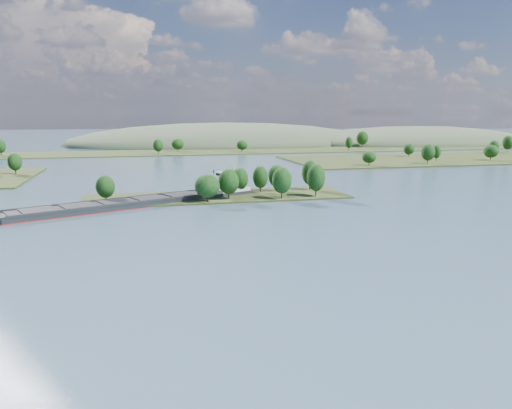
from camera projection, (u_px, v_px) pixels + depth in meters
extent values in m
plane|color=#364F5E|center=(253.00, 234.00, 134.05)|extent=(1800.00, 1800.00, 0.00)
cube|color=#283317|center=(217.00, 197.00, 191.40)|extent=(100.00, 30.00, 1.20)
cylinder|color=black|center=(282.00, 193.00, 184.71)|extent=(0.50, 0.50, 3.82)
ellipsoid|color=black|center=(282.00, 180.00, 183.82)|extent=(7.39, 7.39, 9.82)
cylinder|color=black|center=(232.00, 187.00, 203.43)|extent=(0.50, 0.50, 2.98)
ellipsoid|color=black|center=(232.00, 178.00, 202.74)|extent=(7.41, 7.41, 7.67)
cylinder|color=black|center=(229.00, 194.00, 183.64)|extent=(0.50, 0.50, 3.66)
ellipsoid|color=black|center=(229.00, 182.00, 182.80)|extent=(7.79, 7.79, 9.40)
cylinder|color=black|center=(240.00, 190.00, 195.08)|extent=(0.50, 0.50, 3.36)
ellipsoid|color=black|center=(240.00, 179.00, 194.31)|extent=(6.55, 6.55, 8.65)
cylinder|color=black|center=(207.00, 197.00, 177.74)|extent=(0.50, 0.50, 3.23)
ellipsoid|color=black|center=(207.00, 186.00, 176.99)|extent=(9.06, 9.06, 8.32)
cylinder|color=black|center=(106.00, 198.00, 177.17)|extent=(0.50, 0.50, 3.16)
ellipsoid|color=black|center=(105.00, 187.00, 176.44)|extent=(6.70, 6.70, 8.13)
cylinder|color=black|center=(260.00, 188.00, 199.15)|extent=(0.50, 0.50, 3.46)
ellipsoid|color=black|center=(260.00, 177.00, 198.35)|extent=(6.20, 6.20, 8.90)
cylinder|color=black|center=(310.00, 185.00, 205.78)|extent=(0.50, 0.50, 4.00)
ellipsoid|color=black|center=(310.00, 173.00, 204.86)|extent=(6.66, 6.66, 10.28)
cylinder|color=black|center=(316.00, 191.00, 189.72)|extent=(0.50, 0.50, 4.02)
ellipsoid|color=black|center=(316.00, 178.00, 188.79)|extent=(7.00, 7.00, 10.33)
cylinder|color=black|center=(276.00, 187.00, 202.50)|extent=(0.50, 0.50, 3.47)
ellipsoid|color=black|center=(277.00, 176.00, 201.70)|extent=(6.87, 6.87, 8.94)
cylinder|color=black|center=(16.00, 171.00, 256.72)|extent=(0.50, 0.50, 3.55)
ellipsoid|color=black|center=(15.00, 162.00, 255.90)|extent=(7.03, 7.03, 9.13)
cube|color=#283317|center=(506.00, 158.00, 359.12)|extent=(320.00, 90.00, 1.60)
cylinder|color=black|center=(369.00, 163.00, 298.52)|extent=(0.50, 0.50, 2.84)
ellipsoid|color=black|center=(369.00, 157.00, 297.86)|extent=(8.46, 8.46, 7.30)
cylinder|color=black|center=(507.00, 150.00, 396.36)|extent=(0.50, 0.50, 4.37)
ellipsoid|color=black|center=(508.00, 143.00, 395.35)|extent=(8.42, 8.42, 11.24)
cylinder|color=black|center=(490.00, 158.00, 330.49)|extent=(0.50, 0.50, 3.39)
ellipsoid|color=black|center=(491.00, 151.00, 329.70)|extent=(9.48, 9.48, 8.72)
cylinder|color=black|center=(428.00, 160.00, 308.32)|extent=(0.50, 0.50, 3.99)
ellipsoid|color=black|center=(428.00, 152.00, 307.40)|extent=(8.46, 8.46, 10.25)
cylinder|color=black|center=(436.00, 158.00, 325.11)|extent=(0.50, 0.50, 3.41)
ellipsoid|color=black|center=(437.00, 152.00, 324.32)|extent=(5.35, 5.35, 8.76)
cylinder|color=black|center=(409.00, 155.00, 357.16)|extent=(0.50, 0.50, 3.07)
ellipsoid|color=black|center=(409.00, 149.00, 356.45)|extent=(7.62, 7.62, 7.90)
cylinder|color=black|center=(494.00, 151.00, 389.79)|extent=(0.50, 0.50, 3.23)
ellipsoid|color=black|center=(494.00, 146.00, 389.04)|extent=(7.27, 7.27, 8.30)
cube|color=#283317|center=(174.00, 153.00, 401.71)|extent=(900.00, 60.00, 1.20)
cylinder|color=black|center=(349.00, 148.00, 418.01)|extent=(0.50, 0.50, 3.78)
ellipsoid|color=black|center=(349.00, 142.00, 417.14)|extent=(5.93, 5.93, 9.72)
cylinder|color=black|center=(178.00, 149.00, 407.39)|extent=(0.50, 0.50, 3.43)
ellipsoid|color=black|center=(178.00, 144.00, 406.60)|extent=(9.95, 9.95, 8.83)
cylinder|color=black|center=(362.00, 145.00, 454.97)|extent=(0.50, 0.50, 4.85)
ellipsoid|color=black|center=(362.00, 138.00, 453.85)|extent=(10.72, 10.72, 12.48)
cylinder|color=black|center=(1.00, 153.00, 368.01)|extent=(0.50, 0.50, 3.94)
ellipsoid|color=black|center=(1.00, 146.00, 367.10)|extent=(7.06, 7.06, 10.14)
cylinder|color=black|center=(242.00, 150.00, 404.26)|extent=(0.50, 0.50, 3.10)
ellipsoid|color=black|center=(242.00, 145.00, 403.54)|extent=(8.86, 8.86, 7.98)
cylinder|color=black|center=(158.00, 152.00, 381.08)|extent=(0.50, 0.50, 3.81)
ellipsoid|color=black|center=(158.00, 145.00, 380.20)|extent=(7.65, 7.65, 9.80)
ellipsoid|color=#3D4D35|center=(416.00, 143.00, 528.54)|extent=(260.00, 140.00, 36.00)
ellipsoid|color=#3D4D35|center=(225.00, 144.00, 511.13)|extent=(320.00, 160.00, 44.00)
cube|color=black|center=(140.00, 204.00, 174.70)|extent=(87.40, 46.29, 2.48)
cube|color=maroon|center=(140.00, 205.00, 174.80)|extent=(87.69, 46.59, 0.28)
cube|color=black|center=(109.00, 200.00, 173.42)|extent=(64.43, 28.26, 0.90)
cube|color=black|center=(121.00, 204.00, 164.72)|extent=(64.43, 28.26, 0.90)
cube|color=black|center=(115.00, 202.00, 169.10)|extent=(66.22, 36.27, 0.34)
cube|color=black|center=(38.00, 210.00, 154.34)|extent=(13.01, 12.54, 0.40)
cube|color=black|center=(78.00, 206.00, 161.69)|extent=(13.01, 12.54, 0.40)
cube|color=black|center=(115.00, 202.00, 169.04)|extent=(13.01, 12.54, 0.40)
cube|color=black|center=(149.00, 198.00, 176.39)|extent=(13.01, 12.54, 0.40)
cube|color=black|center=(180.00, 194.00, 183.74)|extent=(13.01, 12.54, 0.40)
cube|color=silver|center=(224.00, 189.00, 195.07)|extent=(20.89, 17.13, 1.36)
cube|color=silver|center=(226.00, 183.00, 195.32)|extent=(13.96, 12.78, 3.39)
cube|color=black|center=(226.00, 182.00, 195.24)|extent=(14.25, 13.08, 1.02)
cube|color=silver|center=(228.00, 176.00, 195.46)|extent=(8.91, 8.91, 2.48)
cube|color=black|center=(228.00, 174.00, 195.38)|extent=(9.21, 9.21, 0.90)
cube|color=silver|center=(228.00, 172.00, 195.21)|extent=(9.51, 9.51, 0.23)
cylinder|color=silver|center=(234.00, 168.00, 196.63)|extent=(0.30, 0.30, 2.94)
cylinder|color=black|center=(214.00, 172.00, 195.16)|extent=(0.74, 0.74, 1.36)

